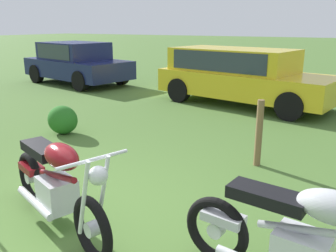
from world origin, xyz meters
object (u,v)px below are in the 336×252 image
car_navy (76,61)px  shrub_low (63,120)px  motorcycle_maroon (56,184)px  motorcycle_silver (304,242)px  fence_post_wooden (259,133)px  car_yellow (239,72)px

car_navy → shrub_low: bearing=-37.8°
motorcycle_maroon → car_navy: size_ratio=0.46×
motorcycle_silver → fence_post_wooden: motorcycle_silver is taller
motorcycle_silver → shrub_low: (-4.74, 2.21, -0.20)m
motorcycle_silver → car_yellow: (-2.75, 6.48, 0.36)m
fence_post_wooden → car_yellow: bearing=113.0°
motorcycle_maroon → motorcycle_silver: bearing=24.5°
motorcycle_maroon → motorcycle_silver: same height
car_navy → motorcycle_silver: bearing=-26.9°
car_yellow → fence_post_wooden: (1.70, -4.00, -0.34)m
car_navy → motorcycle_maroon: bearing=-36.5°
motorcycle_maroon → shrub_low: bearing=154.3°
motorcycle_silver → car_navy: size_ratio=0.47×
fence_post_wooden → car_navy: bearing=150.5°
motorcycle_maroon → car_yellow: (-0.42, 6.69, 0.35)m
fence_post_wooden → shrub_low: bearing=-175.8°
motorcycle_silver → shrub_low: 5.24m
car_yellow → shrub_low: car_yellow is taller
motorcycle_maroon → car_yellow: 6.71m
car_navy → shrub_low: 6.21m
motorcycle_maroon → fence_post_wooden: motorcycle_maroon is taller
car_navy → fence_post_wooden: bearing=-18.4°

